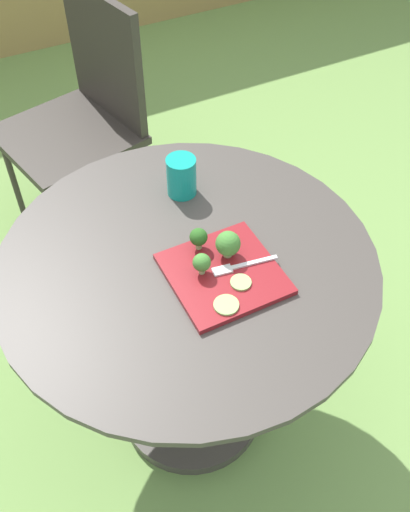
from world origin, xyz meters
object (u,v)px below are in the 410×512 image
object	(u,v)px
drinking_glass	(181,178)
fork	(239,266)
patio_chair	(85,105)
salad_plate	(224,274)

from	to	relation	value
drinking_glass	fork	distance (m)	0.30
fork	patio_chair	bearing A→B (deg)	91.54
patio_chair	fork	distance (m)	1.09
patio_chair	salad_plate	xyz separation A→B (m)	(-0.01, -1.07, 0.19)
patio_chair	drinking_glass	bearing A→B (deg)	-87.79
salad_plate	fork	xyz separation A→B (m)	(0.04, -0.00, 0.01)
fork	drinking_glass	bearing A→B (deg)	89.83
salad_plate	drinking_glass	size ratio (longest dim) A/B	2.31
drinking_glass	fork	xyz separation A→B (m)	(-0.00, -0.30, -0.03)
salad_plate	fork	size ratio (longest dim) A/B	1.55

